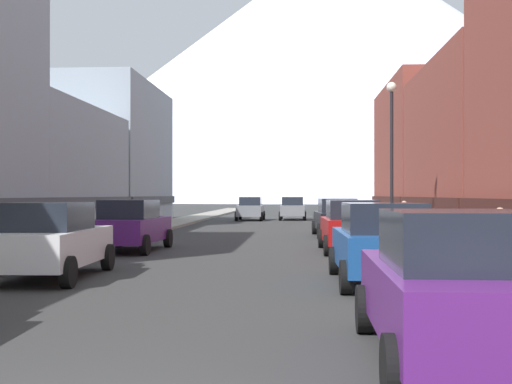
% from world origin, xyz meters
% --- Properties ---
extents(sidewalk_left, '(2.50, 100.00, 0.15)m').
position_xyz_m(sidewalk_left, '(-6.25, 35.00, 0.07)').
color(sidewalk_left, gray).
rests_on(sidewalk_left, ground).
extents(sidewalk_right, '(2.50, 100.00, 0.15)m').
position_xyz_m(sidewalk_right, '(6.25, 35.00, 0.07)').
color(sidewalk_right, gray).
rests_on(sidewalk_right, ground).
extents(storefront_left_2, '(7.31, 11.91, 6.12)m').
position_xyz_m(storefront_left_2, '(-11.01, 26.17, 2.94)').
color(storefront_left_2, '#99A5B2').
rests_on(storefront_left_2, ground).
extents(storefront_left_3, '(10.04, 12.81, 9.23)m').
position_xyz_m(storefront_left_3, '(-12.37, 38.92, 4.45)').
color(storefront_left_3, '#99A5B2').
rests_on(storefront_left_3, ground).
extents(storefront_right_3, '(9.26, 12.95, 8.83)m').
position_xyz_m(storefront_right_3, '(11.98, 37.18, 4.26)').
color(storefront_right_3, brown).
rests_on(storefront_right_3, ground).
extents(car_left_1, '(2.19, 4.46, 1.78)m').
position_xyz_m(car_left_1, '(-3.80, 10.50, 0.90)').
color(car_left_1, silver).
rests_on(car_left_1, ground).
extents(car_left_2, '(2.19, 4.46, 1.78)m').
position_xyz_m(car_left_2, '(-3.80, 18.04, 0.90)').
color(car_left_2, '#591E72').
rests_on(car_left_2, ground).
extents(car_right_0, '(2.12, 4.43, 1.78)m').
position_xyz_m(car_right_0, '(3.80, 3.09, 0.90)').
color(car_right_0, '#591E72').
rests_on(car_right_0, ground).
extents(car_right_1, '(2.12, 4.43, 1.78)m').
position_xyz_m(car_right_1, '(3.80, 10.03, 0.90)').
color(car_right_1, '#19478C').
rests_on(car_right_1, ground).
extents(car_right_2, '(2.14, 4.44, 1.78)m').
position_xyz_m(car_right_2, '(3.80, 18.19, 0.90)').
color(car_right_2, '#9E1111').
rests_on(car_right_2, ground).
extents(car_right_3, '(2.24, 4.48, 1.78)m').
position_xyz_m(car_right_3, '(3.80, 26.60, 0.90)').
color(car_right_3, black).
rests_on(car_right_3, ground).
extents(car_driving_0, '(2.06, 4.40, 1.78)m').
position_xyz_m(car_driving_0, '(-1.60, 45.90, 0.90)').
color(car_driving_0, slate).
rests_on(car_driving_0, ground).
extents(car_driving_1, '(2.06, 4.40, 1.78)m').
position_xyz_m(car_driving_1, '(1.60, 46.99, 0.90)').
color(car_driving_1, slate).
rests_on(car_driving_1, ground).
extents(pedestrian_0, '(0.36, 0.36, 1.56)m').
position_xyz_m(pedestrian_0, '(6.25, 22.34, 0.87)').
color(pedestrian_0, navy).
rests_on(pedestrian_0, sidewalk_right).
extents(pedestrian_1, '(0.36, 0.36, 1.54)m').
position_xyz_m(pedestrian_1, '(6.25, 9.70, 0.85)').
color(pedestrian_1, navy).
rests_on(pedestrian_1, sidewalk_right).
extents(streetlamp_right, '(0.36, 0.36, 5.86)m').
position_xyz_m(streetlamp_right, '(5.35, 19.46, 3.99)').
color(streetlamp_right, black).
rests_on(streetlamp_right, sidewalk_right).
extents(mountain_backdrop, '(263.12, 263.12, 104.90)m').
position_xyz_m(mountain_backdrop, '(19.15, 260.00, 52.45)').
color(mountain_backdrop, silver).
rests_on(mountain_backdrop, ground).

